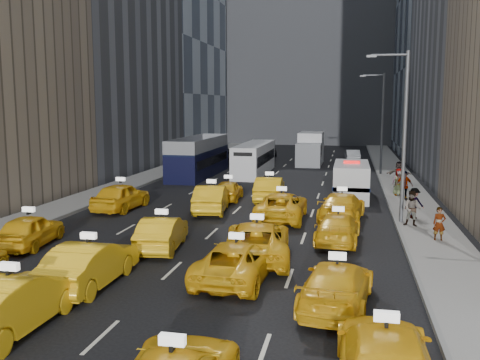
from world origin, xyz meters
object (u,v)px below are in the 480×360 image
at_px(double_decker, 199,157).
at_px(pedestrian_0, 439,224).
at_px(city_bus, 254,159).
at_px(nypd_van, 351,181).
at_px(taxi_1, 11,303).
at_px(box_truck, 310,149).
at_px(taxi_3, 385,358).

distance_m(double_decker, pedestrian_0, 26.56).
bearing_deg(city_bus, nypd_van, -60.08).
height_order(taxi_1, double_decker, double_decker).
bearing_deg(city_bus, pedestrian_0, -68.49).
bearing_deg(box_truck, double_decker, -136.68).
height_order(taxi_1, city_bus, city_bus).
xyz_separation_m(city_bus, pedestrian_0, (12.57, -22.52, -0.45)).
bearing_deg(city_bus, box_truck, 55.85).
bearing_deg(pedestrian_0, double_decker, 129.60).
height_order(nypd_van, city_bus, city_bus).
height_order(taxi_3, nypd_van, nypd_van).
relative_size(taxi_3, nypd_van, 0.88).
xyz_separation_m(nypd_van, city_bus, (-8.64, 11.23, 0.22)).
distance_m(double_decker, city_bus, 5.10).
xyz_separation_m(taxi_3, nypd_van, (-0.72, 24.89, 0.40)).
height_order(taxi_3, box_truck, box_truck).
bearing_deg(pedestrian_0, box_truck, 103.92).
distance_m(taxi_3, box_truck, 45.28).
height_order(double_decker, city_bus, double_decker).
distance_m(city_bus, box_truck, 9.93).
height_order(taxi_1, nypd_van, nypd_van).
xyz_separation_m(taxi_3, box_truck, (-4.94, 45.00, 0.88)).
distance_m(nypd_van, box_truck, 20.55).
xyz_separation_m(taxi_1, nypd_van, (9.31, 23.72, 0.33)).
distance_m(nypd_van, city_bus, 14.17).
relative_size(taxi_1, box_truck, 0.67).
relative_size(city_bus, pedestrian_0, 7.10).
height_order(nypd_van, double_decker, double_decker).
bearing_deg(taxi_3, taxi_1, -7.31).
xyz_separation_m(double_decker, box_truck, (9.00, 11.13, -0.04)).
distance_m(taxi_3, city_bus, 37.32).
height_order(box_truck, pedestrian_0, box_truck).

